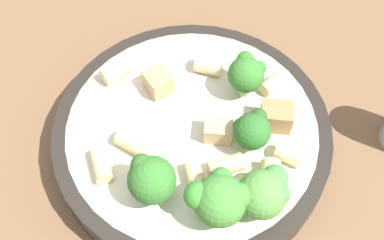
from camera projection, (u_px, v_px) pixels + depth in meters
name	position (u px, v px, depth m)	size (l,w,h in m)	color
ground_plane	(192.00, 146.00, 0.44)	(2.00, 2.00, 0.00)	brown
pasta_bowl	(192.00, 135.00, 0.43)	(0.24, 0.24, 0.03)	#28231E
broccoli_floret_0	(252.00, 130.00, 0.38)	(0.03, 0.03, 0.04)	#93B766
broccoli_floret_1	(246.00, 74.00, 0.41)	(0.03, 0.03, 0.04)	#9EC175
broccoli_floret_2	(151.00, 179.00, 0.36)	(0.04, 0.04, 0.04)	#93B766
broccoli_floret_3	(264.00, 192.00, 0.35)	(0.04, 0.04, 0.04)	#93B766
broccoli_floret_4	(219.00, 198.00, 0.35)	(0.04, 0.05, 0.05)	#84AD60
rigatoni_0	(289.00, 155.00, 0.39)	(0.01, 0.01, 0.02)	beige
rigatoni_1	(209.00, 66.00, 0.44)	(0.02, 0.02, 0.02)	beige
rigatoni_2	(116.00, 71.00, 0.44)	(0.02, 0.02, 0.03)	beige
rigatoni_3	(101.00, 165.00, 0.39)	(0.01, 0.01, 0.03)	beige
rigatoni_4	(272.00, 84.00, 0.43)	(0.01, 0.01, 0.02)	beige
rigatoni_5	(226.00, 166.00, 0.39)	(0.01, 0.01, 0.03)	beige
rigatoni_6	(271.00, 178.00, 0.38)	(0.02, 0.02, 0.03)	beige
rigatoni_7	(134.00, 147.00, 0.39)	(0.02, 0.02, 0.03)	beige
rigatoni_8	(195.00, 177.00, 0.38)	(0.01, 0.01, 0.02)	beige
chicken_chunk_0	(218.00, 130.00, 0.40)	(0.02, 0.02, 0.02)	tan
chicken_chunk_1	(158.00, 82.00, 0.43)	(0.02, 0.02, 0.02)	tan
chicken_chunk_2	(276.00, 116.00, 0.41)	(0.03, 0.02, 0.02)	#A87A4C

